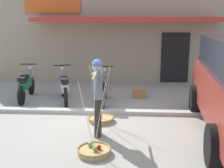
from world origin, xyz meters
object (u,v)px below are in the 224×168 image
(motorcycle_third_in_row, at_px, (104,89))
(wooden_crate, at_px, (139,93))
(motorcycle_nearest_shop, at_px, (26,86))
(fruit_vendor, at_px, (97,93))
(fruit_basket_right_side, at_px, (94,150))
(fruit_basket_left_side, at_px, (101,118))
(motorcycle_second_in_row, at_px, (64,87))

(motorcycle_third_in_row, xyz_separation_m, wooden_crate, (1.08, 0.77, -0.29))
(motorcycle_nearest_shop, relative_size, wooden_crate, 4.13)
(fruit_vendor, distance_m, fruit_basket_right_side, 1.25)
(fruit_vendor, xyz_separation_m, fruit_basket_left_side, (-0.02, 0.87, -0.90))
(motorcycle_second_in_row, bearing_deg, wooden_crate, 14.53)
(motorcycle_nearest_shop, bearing_deg, fruit_vendor, -46.10)
(fruit_basket_left_side, xyz_separation_m, motorcycle_third_in_row, (-0.05, 1.49, 0.38))
(motorcycle_third_in_row, height_order, wooden_crate, motorcycle_third_in_row)
(fruit_basket_right_side, height_order, motorcycle_second_in_row, fruit_basket_right_side)
(fruit_basket_left_side, distance_m, motorcycle_second_in_row, 2.14)
(motorcycle_nearest_shop, bearing_deg, wooden_crate, 7.23)
(fruit_basket_right_side, bearing_deg, motorcycle_third_in_row, 91.64)
(motorcycle_nearest_shop, bearing_deg, fruit_basket_right_side, -53.79)
(fruit_vendor, distance_m, motorcycle_second_in_row, 2.90)
(motorcycle_nearest_shop, relative_size, motorcycle_second_in_row, 1.03)
(wooden_crate, bearing_deg, fruit_basket_left_side, -114.36)
(fruit_basket_left_side, bearing_deg, fruit_vendor, -88.65)
(fruit_basket_right_side, bearing_deg, fruit_vendor, 91.20)
(fruit_basket_right_side, height_order, motorcycle_third_in_row, fruit_basket_right_side)
(fruit_vendor, distance_m, motorcycle_nearest_shop, 3.75)
(fruit_vendor, bearing_deg, motorcycle_second_in_row, 117.66)
(motorcycle_nearest_shop, bearing_deg, motorcycle_second_in_row, -6.81)
(motorcycle_second_in_row, height_order, motorcycle_third_in_row, same)
(motorcycle_nearest_shop, height_order, motorcycle_second_in_row, same)
(fruit_vendor, height_order, motorcycle_nearest_shop, fruit_vendor)
(fruit_vendor, xyz_separation_m, motorcycle_nearest_shop, (-2.57, 2.67, -0.53))
(fruit_vendor, xyz_separation_m, wooden_crate, (1.00, 3.13, -0.82))
(motorcycle_nearest_shop, xyz_separation_m, wooden_crate, (3.58, 0.45, -0.29))
(fruit_vendor, height_order, motorcycle_second_in_row, fruit_vendor)
(fruit_vendor, bearing_deg, wooden_crate, 72.23)
(fruit_vendor, distance_m, fruit_basket_left_side, 1.25)
(motorcycle_second_in_row, relative_size, motorcycle_third_in_row, 0.97)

